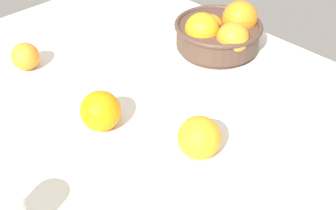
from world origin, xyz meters
TOP-DOWN VIEW (x-y plane):
  - ground_plane at (0.00, 0.00)cm, footprint 137.27×89.48cm
  - fruit_bowl at (-13.73, 28.66)cm, footprint 21.73×21.73cm
  - second_glass at (29.06, 5.74)cm, footprint 7.50×7.50cm
  - loose_orange_0 at (-40.01, -10.13)cm, footprint 6.54×6.54cm
  - loose_orange_1 at (-10.74, -10.35)cm, footprint 8.05×8.05cm
  - loose_orange_3 at (7.77, -2.24)cm, footprint 8.03×8.03cm

SIDE VIEW (x-z plane):
  - ground_plane at x=0.00cm, z-range -3.00..0.00cm
  - loose_orange_0 at x=-40.01cm, z-range 0.00..6.54cm
  - loose_orange_3 at x=7.77cm, z-range 0.00..8.03cm
  - loose_orange_1 at x=-10.74cm, z-range 0.00..8.05cm
  - second_glass at x=29.06cm, z-range -0.63..8.74cm
  - fruit_bowl at x=-13.73cm, z-range -0.94..10.95cm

